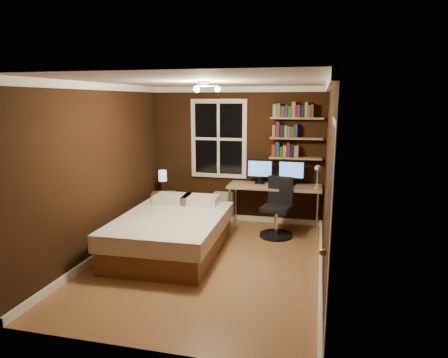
% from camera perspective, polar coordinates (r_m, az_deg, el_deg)
% --- Properties ---
extents(floor, '(4.20, 4.20, 0.00)m').
position_cam_1_polar(floor, '(5.81, -2.40, -11.70)').
color(floor, olive).
rests_on(floor, ground).
extents(wall_back, '(3.20, 0.04, 2.50)m').
position_cam_1_polar(wall_back, '(7.46, 1.94, 3.43)').
color(wall_back, black).
rests_on(wall_back, ground).
extents(wall_left, '(0.04, 4.20, 2.50)m').
position_cam_1_polar(wall_left, '(6.08, -17.17, 1.13)').
color(wall_left, black).
rests_on(wall_left, ground).
extents(wall_right, '(0.04, 4.20, 2.50)m').
position_cam_1_polar(wall_right, '(5.24, 14.55, -0.29)').
color(wall_right, black).
rests_on(wall_right, ground).
extents(ceiling, '(3.20, 4.20, 0.02)m').
position_cam_1_polar(ceiling, '(5.36, -2.63, 13.75)').
color(ceiling, white).
rests_on(ceiling, wall_back).
extents(window, '(1.06, 0.06, 1.46)m').
position_cam_1_polar(window, '(7.47, -0.74, 5.76)').
color(window, white).
rests_on(window, wall_back).
extents(door, '(0.03, 0.82, 2.05)m').
position_cam_1_polar(door, '(3.80, 14.54, -8.18)').
color(door, black).
rests_on(door, ground).
extents(door_knob, '(0.06, 0.06, 0.06)m').
position_cam_1_polar(door_knob, '(3.53, 13.93, -10.14)').
color(door_knob, gold).
rests_on(door_knob, door).
extents(ceiling_fixture, '(0.44, 0.44, 0.18)m').
position_cam_1_polar(ceiling_fixture, '(5.26, -2.93, 12.70)').
color(ceiling_fixture, beige).
rests_on(ceiling_fixture, ceiling).
extents(bookshelf_lower, '(0.92, 0.22, 0.03)m').
position_cam_1_polar(bookshelf_lower, '(7.20, 10.20, 2.98)').
color(bookshelf_lower, tan).
rests_on(bookshelf_lower, wall_back).
extents(books_row_lower, '(0.42, 0.16, 0.23)m').
position_cam_1_polar(books_row_lower, '(7.19, 10.24, 4.00)').
color(books_row_lower, maroon).
rests_on(books_row_lower, bookshelf_lower).
extents(bookshelf_middle, '(0.92, 0.22, 0.03)m').
position_cam_1_polar(bookshelf_middle, '(7.16, 10.30, 5.75)').
color(bookshelf_middle, tan).
rests_on(bookshelf_middle, wall_back).
extents(books_row_middle, '(0.42, 0.16, 0.23)m').
position_cam_1_polar(books_row_middle, '(7.15, 10.34, 6.78)').
color(books_row_middle, navy).
rests_on(books_row_middle, bookshelf_middle).
extents(bookshelf_upper, '(0.92, 0.22, 0.03)m').
position_cam_1_polar(bookshelf_upper, '(7.14, 10.40, 8.54)').
color(bookshelf_upper, tan).
rests_on(bookshelf_upper, wall_back).
extents(books_row_upper, '(0.66, 0.16, 0.23)m').
position_cam_1_polar(books_row_upper, '(7.13, 10.44, 9.59)').
color(books_row_upper, '#245526').
rests_on(books_row_upper, bookshelf_upper).
extents(bed, '(1.54, 2.11, 0.70)m').
position_cam_1_polar(bed, '(6.10, -7.47, -7.62)').
color(bed, brown).
rests_on(bed, ground).
extents(nightstand, '(0.54, 0.54, 0.54)m').
position_cam_1_polar(nightstand, '(7.64, -8.63, -3.99)').
color(nightstand, brown).
rests_on(nightstand, ground).
extents(bedside_lamp, '(0.15, 0.15, 0.44)m').
position_cam_1_polar(bedside_lamp, '(7.53, -8.74, -0.41)').
color(bedside_lamp, beige).
rests_on(bedside_lamp, nightstand).
extents(radiator, '(0.37, 0.13, 0.55)m').
position_cam_1_polar(radiator, '(7.61, -0.02, -3.92)').
color(radiator, silver).
rests_on(radiator, ground).
extents(desk, '(1.64, 0.61, 0.78)m').
position_cam_1_polar(desk, '(7.12, 7.23, -1.38)').
color(desk, tan).
rests_on(desk, ground).
extents(monitor_left, '(0.47, 0.12, 0.44)m').
position_cam_1_polar(monitor_left, '(7.18, 5.15, 1.05)').
color(monitor_left, black).
rests_on(monitor_left, desk).
extents(monitor_right, '(0.47, 0.12, 0.44)m').
position_cam_1_polar(monitor_right, '(7.13, 9.59, 0.85)').
color(monitor_right, black).
rests_on(monitor_right, desk).
extents(desk_lamp, '(0.14, 0.32, 0.44)m').
position_cam_1_polar(desk_lamp, '(6.92, 13.21, 0.39)').
color(desk_lamp, silver).
rests_on(desk_lamp, desk).
extents(office_chair, '(0.55, 0.55, 1.00)m').
position_cam_1_polar(office_chair, '(6.78, 7.62, -4.99)').
color(office_chair, black).
rests_on(office_chair, ground).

